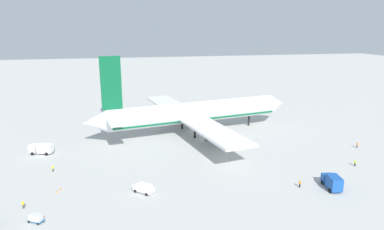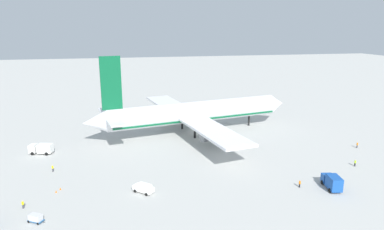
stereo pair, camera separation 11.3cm
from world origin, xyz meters
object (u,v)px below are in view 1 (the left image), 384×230
at_px(ground_worker_1, 300,184).
at_px(traffic_cone_1, 56,191).
at_px(ground_worker_4, 355,163).
at_px(service_truck_0, 332,182).
at_px(service_truck_1, 41,148).
at_px(baggage_cart_0, 36,218).
at_px(service_van, 144,188).
at_px(ground_worker_5, 357,145).
at_px(airliner, 193,113).
at_px(ground_worker_0, 53,168).
at_px(ground_worker_2, 23,204).
at_px(traffic_cone_0, 118,112).
at_px(traffic_cone_2, 60,189).
at_px(baggage_cart_1, 274,102).

distance_m(ground_worker_1, traffic_cone_1, 52.19).
bearing_deg(traffic_cone_1, ground_worker_4, -1.09).
distance_m(service_truck_0, ground_worker_4, 16.46).
relative_size(service_truck_1, baggage_cart_0, 2.06).
relative_size(service_truck_0, service_van, 1.41).
relative_size(service_truck_0, ground_worker_1, 3.87).
height_order(ground_worker_1, ground_worker_5, ground_worker_5).
bearing_deg(airliner, service_van, -116.61).
height_order(service_truck_0, ground_worker_0, service_truck_0).
xyz_separation_m(ground_worker_0, ground_worker_1, (53.88, -20.69, -0.00)).
height_order(service_van, ground_worker_1, service_van).
distance_m(baggage_cart_0, ground_worker_0, 22.81).
distance_m(service_truck_1, ground_worker_2, 30.77).
distance_m(ground_worker_1, traffic_cone_0, 85.87).
bearing_deg(traffic_cone_0, service_truck_0, -60.91).
bearing_deg(ground_worker_2, ground_worker_4, 3.11).
relative_size(service_truck_0, traffic_cone_2, 11.71).
bearing_deg(ground_worker_1, ground_worker_0, 159.00).
bearing_deg(service_van, ground_worker_0, 142.63).
relative_size(airliner, service_truck_1, 10.70).
xyz_separation_m(service_van, baggage_cart_0, (-19.78, -7.15, -0.24)).
bearing_deg(ground_worker_5, airliner, 150.10).
bearing_deg(traffic_cone_0, baggage_cart_1, 3.09).
distance_m(ground_worker_0, traffic_cone_0, 58.71).
bearing_deg(traffic_cone_0, ground_worker_5, -40.84).
height_order(baggage_cart_0, ground_worker_4, ground_worker_4).
xyz_separation_m(baggage_cart_0, ground_worker_1, (53.17, 2.11, 0.05)).
bearing_deg(ground_worker_0, traffic_cone_0, 74.04).
height_order(service_truck_1, ground_worker_2, service_truck_1).
relative_size(ground_worker_2, traffic_cone_0, 2.98).
relative_size(service_truck_1, ground_worker_5, 3.72).
bearing_deg(traffic_cone_2, baggage_cart_1, 40.23).
xyz_separation_m(traffic_cone_1, traffic_cone_2, (0.66, 1.20, 0.00)).
distance_m(ground_worker_4, traffic_cone_1, 71.03).
relative_size(service_van, baggage_cart_1, 1.45).
height_order(service_van, ground_worker_0, service_van).
height_order(baggage_cart_0, ground_worker_5, ground_worker_5).
bearing_deg(ground_worker_1, traffic_cone_2, 168.67).
xyz_separation_m(airliner, service_truck_1, (-44.99, -9.86, -5.23)).
distance_m(baggage_cart_0, traffic_cone_1, 11.23).
height_order(baggage_cart_1, traffic_cone_2, traffic_cone_2).
xyz_separation_m(service_van, ground_worker_2, (-23.19, -1.55, -0.20)).
xyz_separation_m(airliner, ground_worker_0, (-40.03, -23.34, -5.96)).
bearing_deg(service_van, baggage_cart_1, 48.86).
relative_size(airliner, traffic_cone_2, 128.09).
bearing_deg(ground_worker_0, baggage_cart_1, 34.77).
bearing_deg(ground_worker_1, service_truck_0, -18.76).
height_order(service_van, ground_worker_4, service_van).
height_order(service_truck_1, service_van, service_truck_1).
bearing_deg(baggage_cart_1, baggage_cart_0, -136.03).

